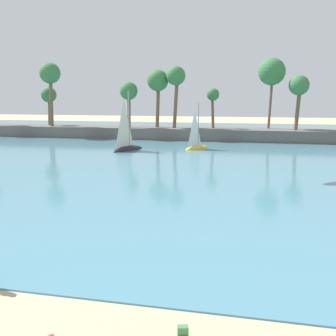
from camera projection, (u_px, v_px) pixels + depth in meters
name	position (u px, v px, depth m)	size (l,w,h in m)	color
sea	(220.00, 144.00, 57.45)	(220.00, 91.26, 0.06)	teal
palm_headland	(224.00, 119.00, 62.26)	(97.40, 6.53, 12.31)	#605B54
backpack_near_kite	(183.00, 334.00, 11.28)	(0.34, 0.33, 0.44)	#47844C
sailboat_mid_bay	(127.00, 145.00, 50.61)	(3.40, 5.63, 7.83)	black
sailboat_toward_headland	(197.00, 144.00, 52.02)	(3.21, 4.37, 6.21)	yellow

